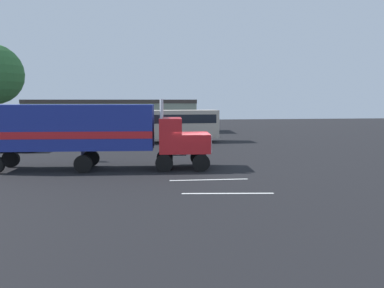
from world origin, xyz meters
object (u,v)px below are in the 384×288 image
(parked_car, at_px, (13,143))
(person_bystander, at_px, (83,149))
(parked_bus, at_px, (166,123))
(semi_truck, at_px, (88,130))

(parked_car, bearing_deg, person_bystander, -41.26)
(person_bystander, relative_size, parked_car, 0.36)
(person_bystander, height_order, parked_car, person_bystander)
(parked_bus, height_order, parked_car, parked_bus)
(person_bystander, height_order, parked_bus, parked_bus)
(semi_truck, relative_size, parked_car, 3.13)
(semi_truck, xyz_separation_m, parked_bus, (5.78, 14.40, -0.46))
(parked_bus, relative_size, parked_car, 2.42)
(parked_car, bearing_deg, semi_truck, -49.65)
(semi_truck, distance_m, parked_car, 12.00)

